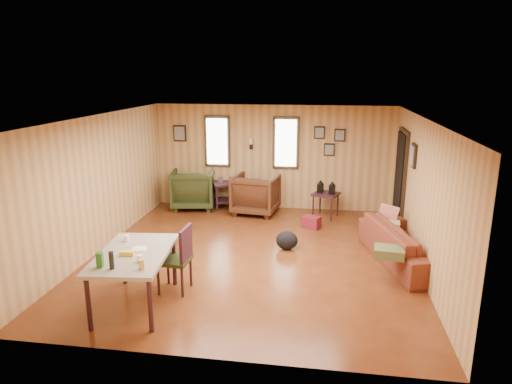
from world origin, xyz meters
TOP-DOWN VIEW (x-y plane):
  - room at (0.17, 0.27)m, footprint 5.54×6.04m
  - sofa at (2.58, 0.13)m, footprint 1.22×2.30m
  - recliner_brown at (-0.32, 2.47)m, footprint 1.06×1.01m
  - recliner_green at (-1.83, 2.68)m, footprint 1.10×1.05m
  - end_table at (-1.07, 2.78)m, footprint 0.75×0.72m
  - side_table at (1.24, 2.43)m, footprint 0.67×0.67m
  - cooler at (0.97, 1.64)m, footprint 0.41×0.36m
  - backpack at (0.57, 0.39)m, footprint 0.40×0.30m
  - sofa_pillows at (2.28, 0.04)m, footprint 0.62×1.91m
  - dining_table at (-1.30, -1.97)m, footprint 1.06×1.60m
  - dining_chair at (-0.84, -1.46)m, footprint 0.47×0.47m

SIDE VIEW (x-z plane):
  - cooler at x=0.97m, z-range 0.00..0.24m
  - backpack at x=0.57m, z-range 0.00..0.34m
  - end_table at x=-1.07m, z-range 0.05..0.81m
  - sofa at x=2.58m, z-range 0.00..0.86m
  - recliner_brown at x=-0.32m, z-range 0.00..0.98m
  - recliner_green at x=-1.83m, z-range 0.00..1.00m
  - sofa_pillows at x=2.28m, z-range 0.31..0.70m
  - dining_chair at x=-0.84m, z-range 0.06..1.05m
  - side_table at x=1.24m, z-range 0.15..0.98m
  - dining_table at x=-1.30m, z-range 0.21..1.20m
  - room at x=0.17m, z-range -0.02..2.43m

